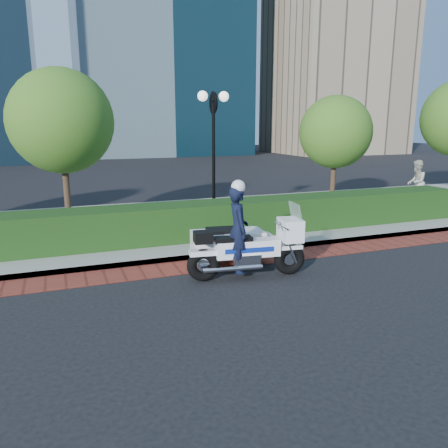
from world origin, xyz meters
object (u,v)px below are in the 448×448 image
object	(u,v)px
lamppost	(214,137)
tree_b	(61,121)
tree_c	(336,132)
pedestrian	(416,182)
police_motorcycle	(238,241)

from	to	relation	value
lamppost	tree_b	size ratio (longest dim) A/B	0.86
tree_c	pedestrian	xyz separation A→B (m)	(3.44, -0.86, -2.00)
police_motorcycle	pedestrian	bearing A→B (deg)	34.02
lamppost	police_motorcycle	distance (m)	5.09
tree_b	tree_c	xyz separation A→B (m)	(10.00, -0.00, -0.39)
tree_c	pedestrian	bearing A→B (deg)	-14.02
police_motorcycle	pedestrian	world-z (taller)	police_motorcycle
tree_b	tree_c	distance (m)	10.01
lamppost	pedestrian	size ratio (longest dim) A/B	2.35
pedestrian	police_motorcycle	bearing A→B (deg)	-14.55
police_motorcycle	pedestrian	distance (m)	11.10
lamppost	police_motorcycle	world-z (taller)	lamppost
lamppost	pedestrian	distance (m)	9.15
tree_c	pedestrian	size ratio (longest dim) A/B	2.40
pedestrian	lamppost	bearing A→B (deg)	-38.04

